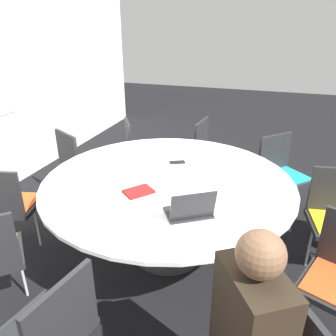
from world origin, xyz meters
TOP-DOWN VIEW (x-y plane):
  - ground_plane at (0.00, 0.00)m, footprint 16.00×16.00m
  - conference_table at (0.00, 0.00)m, footprint 2.04×2.04m
  - chair_3 at (1.04, -0.91)m, footprint 0.61×0.61m
  - chair_4 at (1.38, -0.09)m, footprint 0.48×0.47m
  - chair_5 at (1.16, 0.75)m, footprint 0.59×0.58m
  - chair_6 at (0.60, 1.24)m, footprint 0.58×0.59m
  - chair_7 at (-0.40, 1.32)m, footprint 0.51×0.53m
  - chair_9 at (-1.37, 0.18)m, footprint 0.51×0.49m
  - person_0 at (-1.22, -0.77)m, footprint 0.42×0.38m
  - laptop at (-0.49, -0.32)m, footprint 0.36×0.38m
  - spiral_notebook at (-0.29, 0.14)m, footprint 0.26×0.25m
  - cell_phone at (0.35, 0.03)m, footprint 0.13×0.16m
  - handbag at (0.63, -1.40)m, footprint 0.36×0.16m

SIDE VIEW (x-z plane):
  - ground_plane at x=0.00m, z-range 0.00..0.00m
  - handbag at x=0.63m, z-range 0.00..0.28m
  - chair_3 at x=1.04m, z-range 0.08..0.92m
  - chair_4 at x=1.38m, z-range 0.08..0.92m
  - chair_5 at x=1.16m, z-range 0.08..0.92m
  - chair_6 at x=0.60m, z-range 0.08..0.92m
  - chair_7 at x=-0.40m, z-range 0.08..0.92m
  - chair_9 at x=-1.37m, z-range 0.08..0.92m
  - conference_table at x=0.00m, z-range 0.26..1.00m
  - person_0 at x=-1.22m, z-range 0.10..1.29m
  - cell_phone at x=0.35m, z-range 0.73..0.74m
  - spiral_notebook at x=-0.29m, z-range 0.73..0.75m
  - laptop at x=-0.49m, z-range 0.68..0.90m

